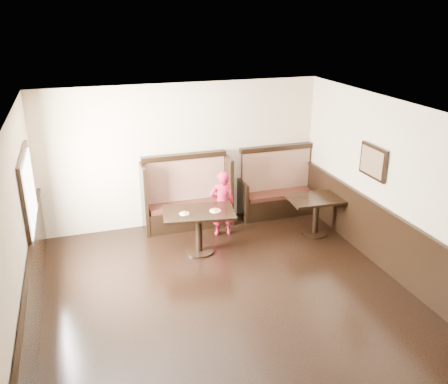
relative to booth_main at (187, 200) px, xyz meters
name	(u,v)px	position (x,y,z in m)	size (l,w,h in m)	color
ground	(243,320)	(0.00, -3.30, -0.53)	(7.00, 7.00, 0.00)	black
room_shell	(217,272)	(-0.30, -3.01, 0.14)	(7.00, 7.00, 7.00)	beige
booth_main	(187,200)	(0.00, 0.00, 0.00)	(1.75, 0.72, 1.45)	black
booth_neighbor	(277,192)	(1.95, 0.00, -0.05)	(1.65, 0.72, 1.45)	black
table_main	(199,221)	(-0.06, -1.17, 0.08)	(1.33, 0.95, 0.79)	black
table_neighbor	(316,207)	(2.26, -1.14, 0.03)	(1.11, 0.76, 0.74)	black
child	(222,203)	(0.54, -0.63, 0.11)	(0.47, 0.31, 1.28)	#BD1435
pizza_plate_left	(184,213)	(-0.33, -1.20, 0.27)	(0.17, 0.17, 0.03)	white
pizza_plate_right	(215,210)	(0.22, -1.24, 0.27)	(0.20, 0.20, 0.04)	white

